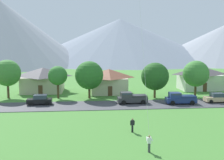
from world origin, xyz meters
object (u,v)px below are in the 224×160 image
object	(u,v)px
tree_far_right	(89,75)
pickup_truck_navy_east_side	(180,98)
parked_car_tan_mid_west	(216,98)
watcher_person	(132,125)
tree_left_of_center	(7,73)
pickup_truck_charcoal_west_side	(132,98)
house_leftmost	(200,77)
parked_car_black_west_end	(40,100)
house_left_center	(43,79)
house_right_center	(109,81)
tree_near_left	(155,76)
tree_center	(58,76)
tree_right_of_center	(196,74)

from	to	relation	value
tree_far_right	pickup_truck_navy_east_side	xyz separation A→B (m)	(15.68, -7.00, -3.43)
parked_car_tan_mid_west	watcher_person	bearing A→B (deg)	-139.46
tree_left_of_center	watcher_person	bearing A→B (deg)	-48.64
tree_far_right	watcher_person	bearing A→B (deg)	-77.58
pickup_truck_charcoal_west_side	watcher_person	world-z (taller)	pickup_truck_charcoal_west_side
house_leftmost	parked_car_tan_mid_west	xyz separation A→B (m)	(-3.03, -14.57, -1.98)
tree_left_of_center	parked_car_black_west_end	size ratio (longest dim) A/B	1.75
parked_car_black_west_end	pickup_truck_navy_east_side	bearing A→B (deg)	-4.04
house_left_center	tree_far_right	distance (m)	13.39
house_leftmost	parked_car_black_west_end	size ratio (longest dim) A/B	2.27
house_right_center	tree_near_left	distance (m)	10.53
house_right_center	tree_near_left	world-z (taller)	tree_near_left
house_leftmost	tree_near_left	xyz separation A→B (m)	(-12.97, -9.17, 1.40)
tree_center	parked_car_tan_mid_west	xyz separation A→B (m)	(28.71, -6.96, -3.53)
tree_center	tree_near_left	bearing A→B (deg)	-4.75
house_leftmost	pickup_truck_navy_east_side	distance (m)	18.32
tree_near_left	tree_left_of_center	xyz separation A→B (m)	(-28.48, 2.62, 0.67)
house_leftmost	tree_near_left	size ratio (longest dim) A/B	1.40
house_left_center	tree_near_left	size ratio (longest dim) A/B	1.34
tree_left_of_center	parked_car_tan_mid_west	size ratio (longest dim) A/B	1.78
house_left_center	tree_left_of_center	bearing A→B (deg)	-129.25
tree_center	watcher_person	bearing A→B (deg)	-64.06
pickup_truck_charcoal_west_side	watcher_person	size ratio (longest dim) A/B	3.13
tree_far_right	house_leftmost	bearing A→B (deg)	17.80
house_left_center	pickup_truck_charcoal_west_side	distance (m)	22.67
pickup_truck_navy_east_side	tree_near_left	bearing A→B (deg)	116.02
house_left_center	tree_near_left	bearing A→B (deg)	-22.72
tree_near_left	pickup_truck_navy_east_side	world-z (taller)	tree_near_left
tree_center	tree_right_of_center	size ratio (longest dim) A/B	0.87
tree_near_left	watcher_person	xyz separation A→B (m)	(-7.95, -20.70, -3.37)
house_right_center	house_leftmost	bearing A→B (deg)	8.32
house_right_center	house_left_center	bearing A→B (deg)	166.18
house_leftmost	tree_center	bearing A→B (deg)	-166.52
tree_right_of_center	pickup_truck_charcoal_west_side	xyz separation A→B (m)	(-13.87, -5.51, -3.57)
house_left_center	pickup_truck_charcoal_west_side	world-z (taller)	house_left_center
house_leftmost	parked_car_tan_mid_west	world-z (taller)	house_leftmost
tree_left_of_center	tree_far_right	world-z (taller)	tree_left_of_center
tree_near_left	tree_left_of_center	world-z (taller)	tree_left_of_center
pickup_truck_navy_east_side	house_left_center	bearing A→B (deg)	148.78
parked_car_tan_mid_west	pickup_truck_charcoal_west_side	world-z (taller)	pickup_truck_charcoal_west_side
house_right_center	tree_left_of_center	distance (m)	20.39
parked_car_black_west_end	pickup_truck_navy_east_side	distance (m)	24.35
tree_left_of_center	pickup_truck_charcoal_west_side	xyz separation A→B (m)	(23.07, -7.49, -3.86)
tree_center	watcher_person	world-z (taller)	tree_center
tree_right_of_center	tree_left_of_center	bearing A→B (deg)	176.93
tree_right_of_center	pickup_truck_charcoal_west_side	distance (m)	15.35
tree_left_of_center	tree_far_right	distance (m)	15.86
house_leftmost	watcher_person	world-z (taller)	house_leftmost
house_leftmost	pickup_truck_navy_east_side	xyz separation A→B (m)	(-10.00, -15.24, -1.79)
house_right_center	tree_left_of_center	size ratio (longest dim) A/B	1.08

